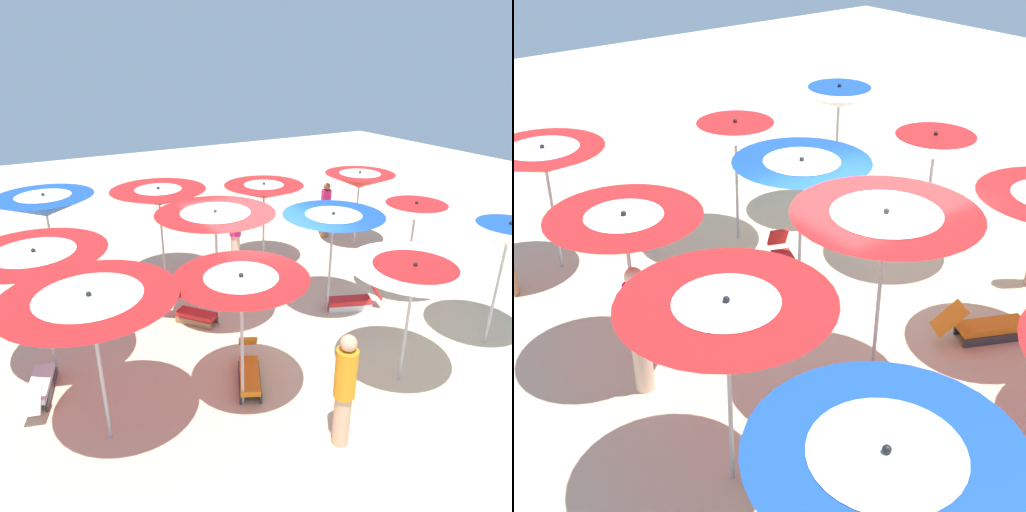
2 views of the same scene
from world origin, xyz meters
TOP-DOWN VIEW (x-y plane):
  - ground at (0.00, 0.00)m, footprint 38.01×38.01m
  - beach_umbrella_0 at (3.33, -2.74)m, footprint 1.91×1.91m
  - beach_umbrella_1 at (3.45, -0.52)m, footprint 2.15×2.15m
  - beach_umbrella_2 at (4.43, 2.42)m, footprint 1.90×1.90m
  - beach_umbrella_3 at (1.06, -2.76)m, footprint 2.10×2.10m
  - beach_umbrella_4 at (1.43, -0.27)m, footprint 2.04×2.04m
  - beach_umbrella_5 at (1.47, 2.56)m, footprint 1.98×1.98m
  - beach_umbrella_7 at (-0.85, 0.37)m, footprint 2.26×2.26m
  - beach_umbrella_8 at (-1.14, 2.81)m, footprint 2.15×2.15m
  - beach_umbrella_11 at (-3.50, 3.10)m, footprint 2.03×2.03m
  - lounger_0 at (-1.18, -1.52)m, footprint 0.91×1.39m
  - lounger_1 at (1.97, -0.44)m, footprint 1.21×0.75m
  - lounger_4 at (-1.86, 2.55)m, footprint 1.28×0.52m
  - lounger_5 at (-1.28, 0.74)m, footprint 0.99×1.12m
  - beachgoer_0 at (0.79, 2.83)m, footprint 0.30×0.30m
  - beach_ball at (1.60, -4.79)m, footprint 0.28×0.28m

SIDE VIEW (x-z plane):
  - ground at x=0.00m, z-range -0.04..0.00m
  - beach_ball at x=1.60m, z-range 0.00..0.28m
  - lounger_5 at x=-1.28m, z-range -0.07..0.46m
  - lounger_4 at x=-1.86m, z-range -0.09..0.48m
  - lounger_1 at x=1.97m, z-range -0.10..0.50m
  - lounger_0 at x=-1.18m, z-range -0.10..0.52m
  - beachgoer_0 at x=0.79m, z-range 0.05..1.85m
  - beach_umbrella_2 at x=4.43m, z-range 0.83..3.00m
  - beach_umbrella_3 at x=1.06m, z-range 0.86..3.07m
  - beach_umbrella_5 at x=1.47m, z-range 0.87..3.07m
  - beach_umbrella_1 at x=3.45m, z-range 0.88..3.12m
  - beach_umbrella_4 at x=1.43m, z-range 0.91..3.16m
  - beach_umbrella_8 at x=-1.14m, z-range 0.94..3.32m
  - beach_umbrella_11 at x=-3.50m, z-range 0.97..3.45m
  - beach_umbrella_7 at x=-0.85m, z-range 0.99..3.46m
  - beach_umbrella_0 at x=3.33m, z-range 0.99..3.47m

